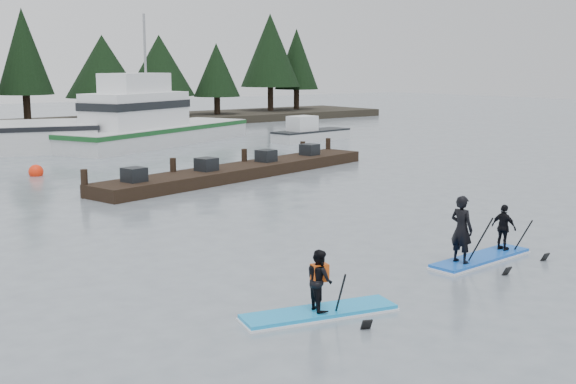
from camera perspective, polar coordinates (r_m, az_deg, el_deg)
ground at (r=15.64m, az=13.61°, el=-7.00°), size 160.00×160.00×0.00m
fishing_boat_medium at (r=42.39m, az=-10.78°, el=4.48°), size 14.03×9.10×8.23m
skiff at (r=44.03m, az=1.86°, el=4.50°), size 5.52×2.30×0.63m
floating_dock at (r=29.58m, az=-3.66°, el=1.67°), size 14.25×5.00×0.47m
buoy_c at (r=43.90m, az=0.66°, el=4.08°), size 0.63×0.63×0.63m
buoy_b at (r=31.57m, az=-19.27°, el=1.22°), size 0.60×0.60×0.60m
paddleboard_solo at (r=13.20m, az=2.50°, el=-8.07°), size 2.98×1.39×1.75m
paddleboard_duo at (r=17.27m, az=14.87°, el=-3.51°), size 3.03×1.16×2.16m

